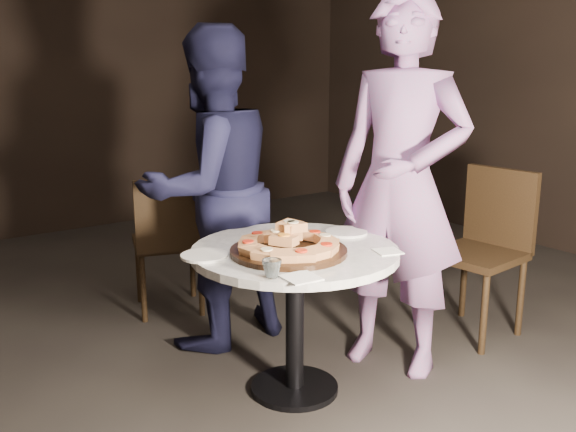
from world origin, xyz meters
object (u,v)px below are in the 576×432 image
(chair_right, at_px, (487,240))
(diner_navy, at_px, (211,190))
(water_glass, at_px, (272,269))
(diner_teal, at_px, (400,187))
(focaccia_pile, at_px, (288,241))
(chair_far, at_px, (169,236))
(table, at_px, (295,276))
(serving_board, at_px, (289,251))

(chair_right, xyz_separation_m, diner_navy, (-1.25, 0.73, 0.30))
(water_glass, relative_size, diner_teal, 0.04)
(water_glass, bearing_deg, focaccia_pile, 43.14)
(chair_far, bearing_deg, water_glass, 98.69)
(water_glass, height_order, chair_right, chair_right)
(table, height_order, chair_far, chair_far)
(focaccia_pile, height_order, chair_far, chair_far)
(serving_board, relative_size, diner_navy, 0.30)
(water_glass, bearing_deg, chair_far, 80.06)
(serving_board, relative_size, focaccia_pile, 1.11)
(chair_right, distance_m, diner_navy, 1.48)
(table, height_order, diner_teal, diner_teal)
(diner_navy, bearing_deg, chair_right, 143.75)
(focaccia_pile, height_order, water_glass, focaccia_pile)
(focaccia_pile, relative_size, diner_teal, 0.25)
(chair_right, relative_size, diner_teal, 0.50)
(table, xyz_separation_m, serving_board, (-0.07, -0.05, 0.13))
(serving_board, distance_m, chair_right, 1.31)
(serving_board, xyz_separation_m, chair_far, (0.02, 1.19, -0.20))
(chair_far, bearing_deg, table, 110.99)
(diner_navy, bearing_deg, chair_far, -92.36)
(water_glass, height_order, chair_far, chair_far)
(serving_board, height_order, chair_right, chair_right)
(table, relative_size, serving_board, 2.23)
(table, height_order, diner_navy, diner_navy)
(focaccia_pile, height_order, diner_teal, diner_teal)
(serving_board, distance_m, focaccia_pile, 0.04)
(serving_board, bearing_deg, table, 35.68)
(serving_board, xyz_separation_m, chair_right, (1.30, 0.00, -0.16))
(table, height_order, serving_board, serving_board)
(diner_navy, distance_m, diner_teal, 0.94)
(focaccia_pile, bearing_deg, serving_board, -106.96)
(water_glass, relative_size, chair_far, 0.09)
(table, bearing_deg, diner_navy, 91.67)
(chair_right, bearing_deg, chair_far, -138.72)
(table, distance_m, water_glass, 0.42)
(serving_board, height_order, focaccia_pile, focaccia_pile)
(table, height_order, water_glass, water_glass)
(focaccia_pile, xyz_separation_m, diner_teal, (0.62, -0.01, 0.16))
(chair_right, bearing_deg, focaccia_pile, -95.86)
(diner_teal, bearing_deg, chair_right, 66.73)
(chair_right, bearing_deg, serving_board, -95.68)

